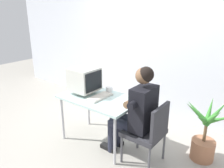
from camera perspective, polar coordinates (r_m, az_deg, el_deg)
ground_plane at (r=3.55m, az=-3.04°, el=-14.34°), size 12.00×12.00×0.00m
wall_back at (r=4.02m, az=13.42°, el=12.06°), size 8.00×0.10×3.00m
desk at (r=3.23m, az=-3.25°, el=-4.41°), size 1.12×0.69×0.73m
crt_monitor at (r=3.32m, az=-6.98°, el=1.19°), size 0.37×0.39×0.39m
keyboard at (r=3.18m, az=-3.16°, el=-3.30°), size 0.17×0.42×0.03m
office_chair at (r=2.91m, az=9.34°, el=-11.56°), size 0.46×0.46×0.85m
person_seated at (r=2.89m, az=6.15°, el=-6.73°), size 0.73×0.57×1.30m
potted_plant at (r=3.24m, az=22.55°, el=-12.15°), size 0.66×0.62×0.86m
desk_mug at (r=3.35m, az=-0.81°, el=-1.47°), size 0.09×0.10×0.10m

